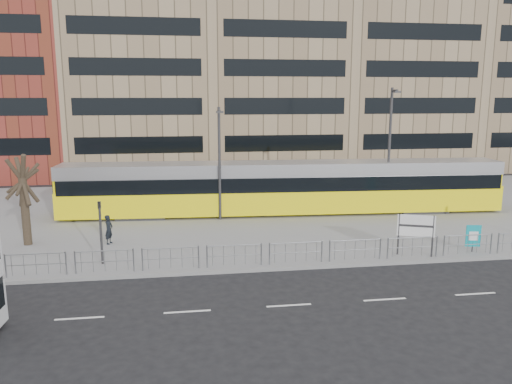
{
  "coord_description": "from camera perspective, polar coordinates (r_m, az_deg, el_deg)",
  "views": [
    {
      "loc": [
        -6.01,
        -22.18,
        8.18
      ],
      "look_at": [
        -1.84,
        6.0,
        2.68
      ],
      "focal_mm": 35.0,
      "sensor_mm": 36.0,
      "label": 1
    }
  ],
  "objects": [
    {
      "name": "lamp_post_east",
      "position": [
        35.39,
        15.03,
        5.11
      ],
      "size": [
        0.45,
        1.04,
        8.58
      ],
      "color": "#2D2D30",
      "rests_on": "plaza"
    },
    {
      "name": "ground",
      "position": [
        24.39,
        6.43,
        -8.73
      ],
      "size": [
        120.0,
        120.0,
        0.0
      ],
      "primitive_type": "plane",
      "color": "black",
      "rests_on": "ground"
    },
    {
      "name": "road_markings",
      "position": [
        21.13,
        11.94,
        -12.08
      ],
      "size": [
        62.0,
        0.12,
        0.01
      ],
      "primitive_type": "cube",
      "color": "white",
      "rests_on": "ground"
    },
    {
      "name": "bare_tree",
      "position": [
        29.32,
        -25.37,
        4.22
      ],
      "size": [
        4.76,
        4.76,
        7.3
      ],
      "color": "black",
      "rests_on": "plaza"
    },
    {
      "name": "station_sign",
      "position": [
        26.56,
        17.82,
        -3.89
      ],
      "size": [
        1.75,
        0.75,
        2.13
      ],
      "rotation": [
        0.0,
        0.0,
        -0.38
      ],
      "color": "#2D2D30",
      "rests_on": "plaza"
    },
    {
      "name": "plaza",
      "position": [
        35.64,
        1.52,
        -2.21
      ],
      "size": [
        64.0,
        24.0,
        0.15
      ],
      "primitive_type": "cube",
      "color": "gray",
      "rests_on": "ground"
    },
    {
      "name": "pedestrian",
      "position": [
        28.64,
        -16.47,
        -4.13
      ],
      "size": [
        0.57,
        0.69,
        1.61
      ],
      "primitive_type": "imported",
      "rotation": [
        0.0,
        0.0,
        1.21
      ],
      "color": "black",
      "rests_on": "plaza"
    },
    {
      "name": "ad_panel",
      "position": [
        28.42,
        23.58,
        -4.66
      ],
      "size": [
        0.76,
        0.2,
        1.43
      ],
      "rotation": [
        0.0,
        0.0,
        -0.19
      ],
      "color": "#2D2D30",
      "rests_on": "plaza"
    },
    {
      "name": "tram",
      "position": [
        34.52,
        3.24,
        0.5
      ],
      "size": [
        30.33,
        4.46,
        3.56
      ],
      "rotation": [
        0.0,
        0.0,
        -0.05
      ],
      "color": "yellow",
      "rests_on": "plaza"
    },
    {
      "name": "pedestrian_barrier",
      "position": [
        25.1,
        10.63,
        -5.92
      ],
      "size": [
        32.07,
        0.07,
        1.1
      ],
      "color": "gray",
      "rests_on": "plaza"
    },
    {
      "name": "lamp_post_west",
      "position": [
        32.28,
        -4.19,
        3.81
      ],
      "size": [
        0.45,
        1.04,
        7.35
      ],
      "color": "#2D2D30",
      "rests_on": "plaza"
    },
    {
      "name": "traffic_light_west",
      "position": [
        25.06,
        -17.36,
        -3.55
      ],
      "size": [
        0.19,
        0.22,
        3.1
      ],
      "rotation": [
        0.0,
        0.0,
        0.14
      ],
      "color": "#2D2D30",
      "rests_on": "plaza"
    },
    {
      "name": "kerb",
      "position": [
        24.41,
        6.41,
        -8.53
      ],
      "size": [
        64.0,
        0.25,
        0.17
      ],
      "primitive_type": "cube",
      "color": "gray",
      "rests_on": "ground"
    },
    {
      "name": "building_row",
      "position": [
        57.15,
        -0.81,
        15.69
      ],
      "size": [
        70.4,
        18.4,
        31.2
      ],
      "color": "maroon",
      "rests_on": "ground"
    }
  ]
}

